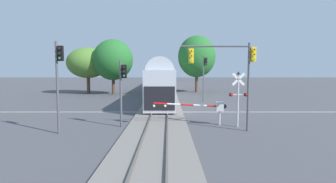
{
  "coord_description": "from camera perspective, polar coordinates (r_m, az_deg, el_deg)",
  "views": [
    {
      "loc": [
        0.76,
        -27.51,
        4.34
      ],
      "look_at": [
        0.66,
        0.8,
        2.0
      ],
      "focal_mm": 29.62,
      "sensor_mm": 36.0,
      "label": 1
    }
  ],
  "objects": [
    {
      "name": "ground_plane",
      "position": [
        27.86,
        -1.37,
        -4.24
      ],
      "size": [
        220.0,
        220.0,
        0.0
      ],
      "primitive_type": "plane",
      "color": "#47474C"
    },
    {
      "name": "road_centre_stripe",
      "position": [
        27.86,
        -1.37,
        -4.23
      ],
      "size": [
        44.0,
        0.2,
        0.01
      ],
      "color": "beige",
      "rests_on": "ground"
    },
    {
      "name": "railway_track",
      "position": [
        27.85,
        -1.37,
        -4.04
      ],
      "size": [
        4.4,
        80.0,
        0.32
      ],
      "color": "slate",
      "rests_on": "ground"
    },
    {
      "name": "commuter_train",
      "position": [
        55.27,
        -0.58,
        3.06
      ],
      "size": [
        3.04,
        65.32,
        5.16
      ],
      "color": "#B2B7C1",
      "rests_on": "railway_track"
    },
    {
      "name": "crossing_gate_near",
      "position": [
        21.57,
        9.24,
        -3.13
      ],
      "size": [
        5.64,
        0.4,
        1.8
      ],
      "color": "#B7B7BC",
      "rests_on": "ground"
    },
    {
      "name": "crossing_signal_mast",
      "position": [
        21.09,
        14.45,
        -0.36
      ],
      "size": [
        1.36,
        0.44,
        4.15
      ],
      "color": "#B2B2B7",
      "rests_on": "ground"
    },
    {
      "name": "traffic_signal_median",
      "position": [
        20.73,
        -9.13,
        1.82
      ],
      "size": [
        0.53,
        0.38,
        4.94
      ],
      "color": "#4C4C51",
      "rests_on": "ground"
    },
    {
      "name": "traffic_signal_far_side",
      "position": [
        36.21,
        7.74,
        4.22
      ],
      "size": [
        0.53,
        0.38,
        6.06
      ],
      "color": "#4C4C51",
      "rests_on": "ground"
    },
    {
      "name": "traffic_signal_near_left",
      "position": [
        19.64,
        -21.36,
        3.68
      ],
      "size": [
        0.53,
        0.38,
        6.14
      ],
      "color": "#4C4C51",
      "rests_on": "ground"
    },
    {
      "name": "traffic_signal_near_right",
      "position": [
        19.48,
        12.82,
        5.45
      ],
      "size": [
        5.11,
        0.38,
        6.11
      ],
      "color": "#4C4C51",
      "rests_on": "ground"
    },
    {
      "name": "elm_centre_background",
      "position": [
        51.43,
        6.15,
        7.16
      ],
      "size": [
        6.86,
        6.86,
        10.36
      ],
      "color": "#4C3828",
      "rests_on": "ground"
    },
    {
      "name": "pine_left_background",
      "position": [
        50.51,
        -15.93,
        5.69
      ],
      "size": [
        7.28,
        7.28,
        8.02
      ],
      "color": "brown",
      "rests_on": "ground"
    },
    {
      "name": "oak_behind_train",
      "position": [
        47.66,
        -11.04,
        6.41
      ],
      "size": [
        6.7,
        6.7,
        9.24
      ],
      "color": "#4C3828",
      "rests_on": "ground"
    }
  ]
}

